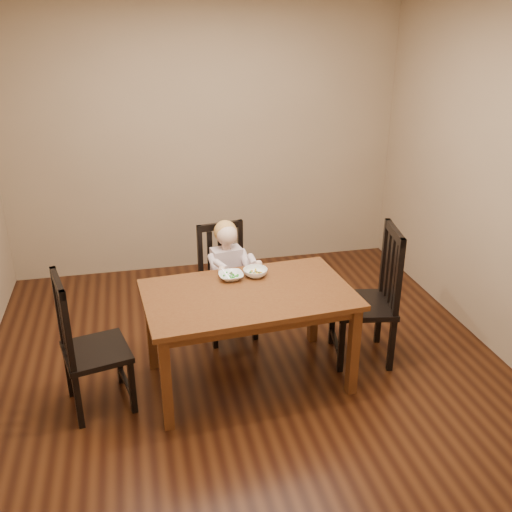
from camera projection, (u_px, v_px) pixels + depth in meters
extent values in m
cube|color=#3C1D0C|center=(246.00, 364.00, 4.47)|extent=(4.00, 4.00, 0.01)
cube|color=#987F60|center=(205.00, 141.00, 5.73)|extent=(4.00, 0.01, 2.70)
cube|color=#987F60|center=(352.00, 358.00, 2.14)|extent=(4.00, 0.01, 2.70)
cube|color=#987F60|center=(502.00, 182.00, 4.34)|extent=(0.01, 4.00, 2.70)
cube|color=#502812|center=(248.00, 295.00, 4.02)|extent=(1.52, 0.98, 0.04)
cube|color=#502812|center=(248.00, 302.00, 4.04)|extent=(1.40, 0.86, 0.08)
cube|color=#502812|center=(166.00, 384.00, 3.66)|extent=(0.07, 0.07, 0.69)
cube|color=#502812|center=(353.00, 351.00, 4.02)|extent=(0.07, 0.07, 0.69)
cube|color=#502812|center=(151.00, 328.00, 4.31)|extent=(0.07, 0.07, 0.69)
cube|color=#502812|center=(313.00, 304.00, 4.67)|extent=(0.07, 0.07, 0.69)
cube|color=black|center=(228.00, 292.00, 4.74)|extent=(0.47, 0.46, 0.04)
cube|color=black|center=(241.00, 301.00, 5.03)|extent=(0.04, 0.04, 0.38)
cube|color=black|center=(202.00, 309.00, 4.91)|extent=(0.04, 0.04, 0.38)
cube|color=black|center=(255.00, 319.00, 4.75)|extent=(0.04, 0.04, 0.38)
cube|color=black|center=(215.00, 327.00, 4.62)|extent=(0.04, 0.04, 0.38)
cube|color=black|center=(240.00, 250.00, 4.84)|extent=(0.04, 0.04, 0.53)
cube|color=black|center=(200.00, 256.00, 4.71)|extent=(0.04, 0.04, 0.53)
cube|color=black|center=(220.00, 226.00, 4.68)|extent=(0.39, 0.10, 0.06)
cube|color=black|center=(231.00, 254.00, 4.82)|extent=(0.04, 0.03, 0.46)
cube|color=black|center=(221.00, 256.00, 4.79)|extent=(0.04, 0.03, 0.46)
cube|color=black|center=(210.00, 257.00, 4.75)|extent=(0.04, 0.03, 0.46)
cube|color=black|center=(96.00, 352.00, 3.86)|extent=(0.51, 0.52, 0.04)
cube|color=black|center=(69.00, 372.00, 4.03)|extent=(0.05, 0.05, 0.41)
cube|color=black|center=(78.00, 402.00, 3.72)|extent=(0.05, 0.05, 0.41)
cube|color=black|center=(119.00, 359.00, 4.18)|extent=(0.05, 0.05, 0.41)
cube|color=black|center=(132.00, 387.00, 3.86)|extent=(0.05, 0.05, 0.41)
cube|color=black|center=(58.00, 306.00, 3.82)|extent=(0.05, 0.05, 0.57)
cube|color=black|center=(68.00, 332.00, 3.51)|extent=(0.05, 0.05, 0.57)
cube|color=black|center=(57.00, 283.00, 3.57)|extent=(0.13, 0.41, 0.06)
cube|color=black|center=(61.00, 316.00, 3.76)|extent=(0.03, 0.05, 0.49)
cube|color=black|center=(64.00, 322.00, 3.68)|extent=(0.03, 0.05, 0.49)
cube|color=black|center=(66.00, 330.00, 3.60)|extent=(0.03, 0.05, 0.49)
cube|color=black|center=(363.00, 305.00, 4.40)|extent=(0.52, 0.54, 0.04)
cube|color=black|center=(391.00, 345.00, 4.32)|extent=(0.05, 0.05, 0.44)
cube|color=black|center=(379.00, 319.00, 4.69)|extent=(0.05, 0.05, 0.44)
cube|color=black|center=(341.00, 346.00, 4.31)|extent=(0.05, 0.05, 0.44)
cube|color=black|center=(332.00, 320.00, 4.68)|extent=(0.05, 0.05, 0.44)
cube|color=black|center=(399.00, 278.00, 4.10)|extent=(0.05, 0.05, 0.61)
cube|color=black|center=(385.00, 256.00, 4.47)|extent=(0.05, 0.05, 0.61)
cube|color=black|center=(395.00, 233.00, 4.18)|extent=(0.12, 0.45, 0.06)
cube|color=black|center=(395.00, 276.00, 4.20)|extent=(0.03, 0.05, 0.52)
cube|color=black|center=(391.00, 270.00, 4.30)|extent=(0.03, 0.05, 0.52)
cube|color=black|center=(387.00, 264.00, 4.39)|extent=(0.03, 0.05, 0.52)
imported|color=white|center=(231.00, 276.00, 4.20)|extent=(0.18, 0.18, 0.04)
imported|color=white|center=(255.00, 272.00, 4.25)|extent=(0.24, 0.24, 0.06)
cube|color=silver|center=(226.00, 274.00, 4.16)|extent=(0.06, 0.13, 0.05)
cube|color=silver|center=(226.00, 276.00, 4.17)|extent=(0.04, 0.04, 0.01)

